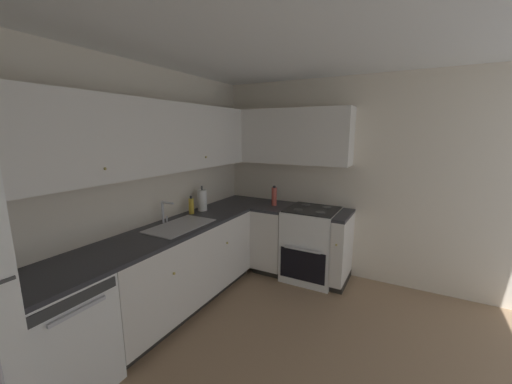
% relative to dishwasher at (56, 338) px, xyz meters
% --- Properties ---
extents(wall_back, '(4.05, 0.05, 2.46)m').
position_rel_dishwasher_xyz_m(wall_back, '(0.82, 0.33, 0.81)').
color(wall_back, beige).
rests_on(wall_back, ground_plane).
extents(wall_right, '(0.05, 3.58, 2.46)m').
position_rel_dishwasher_xyz_m(wall_right, '(2.82, -1.44, 0.81)').
color(wall_right, beige).
rests_on(wall_right, ground_plane).
extents(ceiling, '(4.05, 3.58, 0.05)m').
position_rel_dishwasher_xyz_m(ceiling, '(0.82, -1.44, 2.06)').
color(ceiling, white).
extents(dishwasher, '(0.60, 0.63, 0.85)m').
position_rel_dishwasher_xyz_m(dishwasher, '(0.00, 0.00, 0.00)').
color(dishwasher, white).
rests_on(dishwasher, ground_plane).
extents(lower_cabinets_back, '(1.89, 0.62, 0.85)m').
position_rel_dishwasher_xyz_m(lower_cabinets_back, '(1.25, 0.00, 0.00)').
color(lower_cabinets_back, silver).
rests_on(lower_cabinets_back, ground_plane).
extents(countertop_back, '(3.09, 0.60, 0.03)m').
position_rel_dishwasher_xyz_m(countertop_back, '(1.25, 0.00, 0.44)').
color(countertop_back, '#2D2D33').
rests_on(countertop_back, lower_cabinets_back).
extents(lower_cabinets_right, '(0.62, 1.16, 0.85)m').
position_rel_dishwasher_xyz_m(lower_cabinets_right, '(2.49, -0.74, 0.00)').
color(lower_cabinets_right, silver).
rests_on(lower_cabinets_right, ground_plane).
extents(countertop_right, '(0.60, 1.16, 0.03)m').
position_rel_dishwasher_xyz_m(countertop_right, '(2.49, -0.74, 0.44)').
color(countertop_right, '#2D2D33').
rests_on(countertop_right, lower_cabinets_right).
extents(oven_range, '(0.68, 0.62, 1.03)m').
position_rel_dishwasher_xyz_m(oven_range, '(2.51, -1.01, 0.03)').
color(oven_range, white).
rests_on(oven_range, ground_plane).
extents(upper_cabinets_back, '(2.77, 0.34, 0.68)m').
position_rel_dishwasher_xyz_m(upper_cabinets_back, '(1.09, 0.14, 1.34)').
color(upper_cabinets_back, silver).
extents(upper_cabinets_right, '(0.32, 1.70, 0.68)m').
position_rel_dishwasher_xyz_m(upper_cabinets_right, '(2.63, -0.55, 1.34)').
color(upper_cabinets_right, silver).
extents(sink, '(0.69, 0.40, 0.10)m').
position_rel_dishwasher_xyz_m(sink, '(1.24, -0.03, 0.42)').
color(sink, '#B7B7BC').
rests_on(sink, countertop_back).
extents(faucet, '(0.07, 0.16, 0.24)m').
position_rel_dishwasher_xyz_m(faucet, '(1.24, 0.18, 0.60)').
color(faucet, silver).
rests_on(faucet, countertop_back).
extents(soap_bottle, '(0.06, 0.06, 0.21)m').
position_rel_dishwasher_xyz_m(soap_bottle, '(1.66, 0.18, 0.55)').
color(soap_bottle, gold).
rests_on(soap_bottle, countertop_back).
extents(paper_towel_roll, '(0.11, 0.11, 0.31)m').
position_rel_dishwasher_xyz_m(paper_towel_roll, '(1.84, 0.16, 0.59)').
color(paper_towel_roll, white).
rests_on(paper_towel_roll, countertop_back).
extents(oil_bottle, '(0.07, 0.07, 0.26)m').
position_rel_dishwasher_xyz_m(oil_bottle, '(2.49, -0.49, 0.58)').
color(oil_bottle, '#BF4C3F').
rests_on(oil_bottle, countertop_right).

